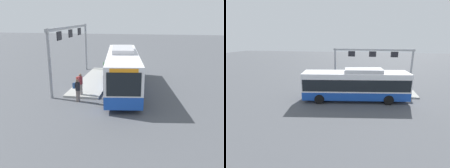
{
  "view_description": "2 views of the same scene",
  "coord_description": "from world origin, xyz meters",
  "views": [
    {
      "loc": [
        18.79,
        2.22,
        6.09
      ],
      "look_at": [
        2.95,
        -0.4,
        1.29
      ],
      "focal_mm": 36.98,
      "sensor_mm": 36.0,
      "label": 1
    },
    {
      "loc": [
        -0.96,
        16.75,
        6.58
      ],
      "look_at": [
        2.07,
        -1.19,
        1.38
      ],
      "focal_mm": 26.15,
      "sensor_mm": 36.0,
      "label": 2
    }
  ],
  "objects": [
    {
      "name": "platform_sign_gantry",
      "position": [
        -1.82,
        -5.05,
        3.8
      ],
      "size": [
        10.29,
        0.24,
        5.2
      ],
      "color": "gray",
      "rests_on": "ground"
    },
    {
      "name": "platform_curb",
      "position": [
        -2.1,
        -2.84,
        0.08
      ],
      "size": [
        10.0,
        2.8,
        0.16
      ],
      "primitive_type": "cube",
      "color": "#9E9E99",
      "rests_on": "ground"
    },
    {
      "name": "bus_main",
      "position": [
        -0.01,
        -0.0,
        1.81
      ],
      "size": [
        11.26,
        3.96,
        3.46
      ],
      "rotation": [
        0.0,
        0.0,
        0.13
      ],
      "color": "#1947AD",
      "rests_on": "ground"
    },
    {
      "name": "person_waiting_near",
      "position": [
        3.47,
        -2.88,
        0.89
      ],
      "size": [
        0.44,
        0.58,
        1.67
      ],
      "rotation": [
        0.0,
        0.0,
        1.3
      ],
      "color": "slate",
      "rests_on": "ground"
    },
    {
      "name": "person_boarding",
      "position": [
        2.39,
        -2.99,
        1.05
      ],
      "size": [
        0.54,
        0.61,
        1.67
      ],
      "rotation": [
        0.0,
        0.0,
        1.0
      ],
      "color": "gray",
      "rests_on": "platform_curb"
    },
    {
      "name": "ground_plane",
      "position": [
        0.0,
        0.0,
        0.0
      ],
      "size": [
        120.0,
        120.0,
        0.0
      ],
      "primitive_type": "plane",
      "color": "#4C4F54"
    },
    {
      "name": "trash_bin",
      "position": [
        -6.09,
        -2.64,
        0.61
      ],
      "size": [
        0.52,
        0.52,
        0.9
      ],
      "primitive_type": "cylinder",
      "color": "#2D5133",
      "rests_on": "platform_curb"
    }
  ]
}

